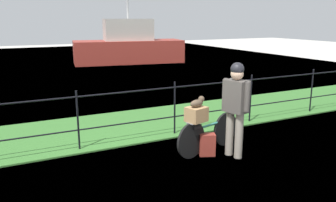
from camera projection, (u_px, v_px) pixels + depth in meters
The scene contains 10 objects.
ground_plane at pixel (173, 181), 5.20m from camera, with size 60.00×60.00×0.00m, color beige.
grass_strip at pixel (115, 127), 7.69m from camera, with size 27.00×2.40×0.03m, color #38702D.
harbor_water at pixel (52, 71), 15.98m from camera, with size 30.00×30.00×0.00m, color #426684.
iron_fence at pixel (129, 110), 6.67m from camera, with size 18.04×0.04×1.14m.
bicycle_main at pixel (209, 134), 6.27m from camera, with size 1.55×0.48×0.65m.
wooden_crate at pixel (196, 114), 5.94m from camera, with size 0.33×0.28×0.26m, color #A87F51.
terrier_dog at pixel (198, 103), 5.91m from camera, with size 0.32×0.21×0.18m.
cyclist_person at pixel (236, 102), 5.90m from camera, with size 0.36×0.52×1.68m.
backpack_on_paving at pixel (207, 145), 6.13m from camera, with size 0.28×0.18×0.40m, color maroon.
moored_boat_near at pixel (129, 47), 18.91m from camera, with size 6.14×2.86×3.99m.
Camera 1 is at (-2.19, -4.24, 2.40)m, focal length 36.60 mm.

